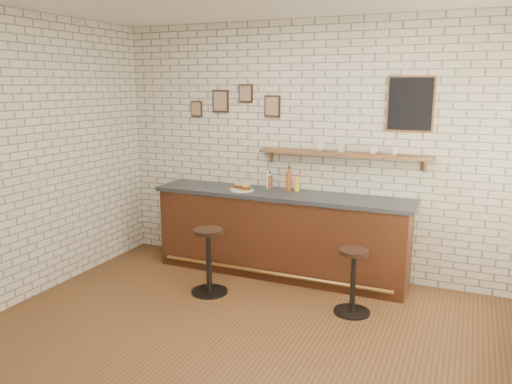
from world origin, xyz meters
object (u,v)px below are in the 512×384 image
Objects in this scene: shelf_cup_a at (320,147)px; bar_stool_right at (353,279)px; shelf_cup_d at (394,151)px; bar_stool_left at (209,259)px; bitters_bottle_brown at (270,182)px; bitters_bottle_amber at (289,181)px; bitters_bottle_white at (269,181)px; ciabatta_sandwich at (243,186)px; condiment_bottle_yellow at (297,184)px; bar_counter at (280,234)px; sandwich_plate at (242,190)px; shelf_cup_c at (373,150)px; shelf_cup_b at (341,148)px.

bar_stool_right is at bearing -98.50° from shelf_cup_a.
bar_stool_left is at bearing -146.09° from shelf_cup_d.
bar_stool_left is at bearing -106.85° from bitters_bottle_brown.
bitters_bottle_white is at bearing 180.00° from bitters_bottle_amber.
ciabatta_sandwich is 1.03m from shelf_cup_a.
condiment_bottle_yellow is at bearing -0.00° from bitters_bottle_brown.
sandwich_plate reaches higher than bar_counter.
bar_stool_right is at bearing -22.85° from ciabatta_sandwich.
bitters_bottle_amber is 1.47× the size of condiment_bottle_yellow.
condiment_bottle_yellow is at bearing 0.00° from bitters_bottle_amber.
bitters_bottle_brown reaches higher than bar_stool_left.
shelf_cup_c is at bearing 11.19° from bar_counter.
ciabatta_sandwich reaches higher than sandwich_plate.
sandwich_plate is at bearing -154.07° from bitters_bottle_amber.
condiment_bottle_yellow is 0.69m from shelf_cup_b.
bitters_bottle_white is at bearing 138.45° from shelf_cup_a.
sandwich_plate is 0.05m from ciabatta_sandwich.
bar_stool_right is at bearing -22.71° from sandwich_plate.
bar_stool_right is (1.52, -0.63, -0.66)m from sandwich_plate.
bitters_bottle_white is at bearing 45.08° from sandwich_plate.
shelf_cup_d is at bearing -68.48° from shelf_cup_c.
ciabatta_sandwich reaches higher than bar_counter.
shelf_cup_b is at bearing 1.72° from bitters_bottle_brown.
ciabatta_sandwich is 1.58m from shelf_cup_c.
bar_stool_right is 1.63m from shelf_cup_a.
bitters_bottle_brown is 1.95× the size of shelf_cup_b.
shelf_cup_c is (0.36, 0.00, -0.01)m from shelf_cup_b.
shelf_cup_b reaches higher than shelf_cup_a.
bitters_bottle_white is (-0.02, -0.00, 0.01)m from bitters_bottle_brown.
bitters_bottle_brown is 0.76m from shelf_cup_a.
shelf_cup_b is 0.60m from shelf_cup_d.
bar_counter is at bearing 150.44° from shelf_cup_b.
bitters_bottle_white is at bearing -180.00° from condiment_bottle_yellow.
shelf_cup_b is (-0.39, 0.91, 1.19)m from bar_stool_right.
bar_stool_right is at bearing 4.88° from bar_stool_left.
sandwich_plate is 0.57m from bitters_bottle_amber.
sandwich_plate is at bearing 180.00° from ciabatta_sandwich.
bar_stool_left is 2.18m from shelf_cup_c.
shelf_cup_a is 1.10× the size of shelf_cup_b.
shelf_cup_a is at bearing 111.52° from shelf_cup_c.
shelf_cup_c is (0.61, 0.00, -0.00)m from shelf_cup_a.
bitters_bottle_white is 2.54× the size of shelf_cup_d.
condiment_bottle_yellow is at bearing -175.29° from shelf_cup_d.
shelf_cup_a is (0.86, 0.27, 0.49)m from ciabatta_sandwich.
shelf_cup_d reaches higher than sandwich_plate.
bar_stool_right is 1.55m from shelf_cup_b.
shelf_cup_a is (0.63, 0.03, 0.44)m from bitters_bottle_white.
bar_counter is 0.65m from bitters_bottle_amber.
shelf_cup_a is at bearing -176.63° from shelf_cup_d.
condiment_bottle_yellow is at bearing 50.96° from bar_counter.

